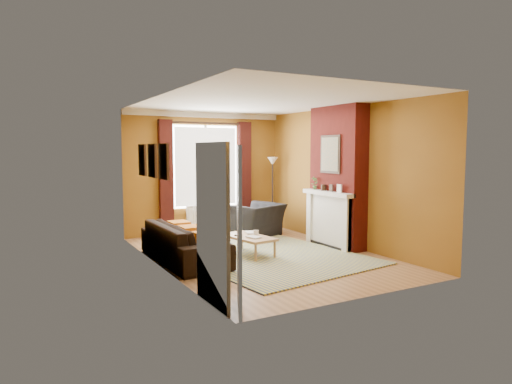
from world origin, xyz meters
The scene contains 12 objects.
ground centered at (0.00, 0.00, 0.00)m, with size 5.50×5.50×0.00m, color olive.
room_walls centered at (0.63, 0.27, 1.38)m, with size 3.82×5.54×2.83m.
striped_rug centered at (0.00, 0.08, 0.01)m, with size 3.36×4.30×0.02m.
sofa centered at (-1.42, 0.26, 0.33)m, with size 2.26×0.88×0.66m, color black.
armchair centered at (0.77, 1.68, 0.37)m, with size 1.12×0.98×0.73m, color black.
coffee_table centered at (-0.24, 0.10, 0.32)m, with size 0.72×1.17×0.36m.
wicker_stool centered at (0.22, 2.37, 0.22)m, with size 0.45×0.45×0.44m.
floor_lamp centered at (1.55, 2.25, 1.39)m, with size 0.31×0.31×1.76m.
book_a centered at (-0.32, -0.12, 0.38)m, with size 0.19×0.25×0.02m, color #999999.
book_b centered at (-0.15, 0.37, 0.37)m, with size 0.22×0.30×0.02m, color #999999.
mug centered at (-0.09, 0.09, 0.41)m, with size 0.10×0.10×0.09m, color #999999.
tv_remote centered at (-0.40, 0.19, 0.37)m, with size 0.11×0.15×0.02m.
Camera 1 is at (-4.07, -7.19, 1.94)m, focal length 32.00 mm.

